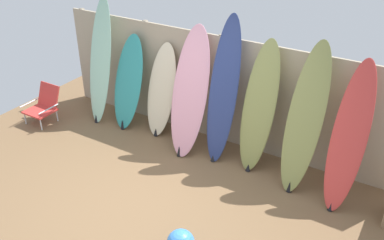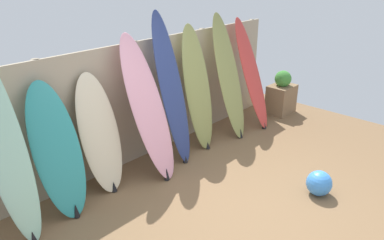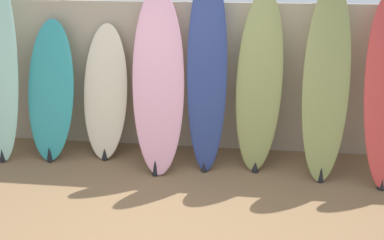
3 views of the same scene
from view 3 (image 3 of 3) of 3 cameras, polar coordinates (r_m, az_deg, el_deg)
name	(u,v)px [view 3 (image 3 of 3)]	position (r m, az deg, el deg)	size (l,w,h in m)	color
fence_back	(185,78)	(5.22, -0.88, 5.63)	(6.08, 0.11, 1.80)	tan
surfboard_seafoam_0	(0,68)	(5.45, -24.24, 6.33)	(0.47, 0.66, 2.18)	#9ED6BC
surfboard_teal_1	(51,92)	(5.30, -18.32, 3.60)	(0.59, 0.60, 1.62)	teal
surfboard_cream_2	(105,94)	(5.15, -11.48, 3.48)	(0.57, 0.53, 1.57)	beige
surfboard_pink_3	(158,83)	(4.76, -4.52, 5.00)	(0.67, 0.85, 1.99)	pink
surfboard_navy_4	(207,71)	(4.74, 2.01, 6.50)	(0.48, 0.66, 2.23)	navy
surfboard_olive_5	(259,83)	(4.78, 8.94, 4.84)	(0.55, 0.58, 1.97)	olive
surfboard_olive_6	(326,84)	(4.78, 17.44, 4.64)	(0.52, 0.73, 2.07)	olive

